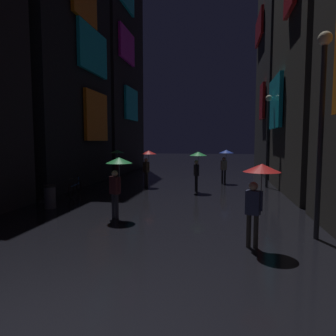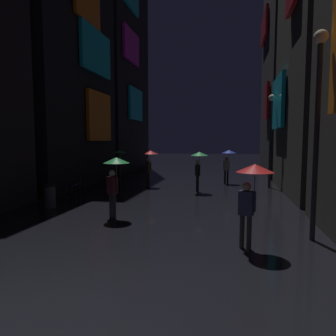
{
  "view_description": "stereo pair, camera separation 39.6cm",
  "coord_description": "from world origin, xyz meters",
  "px_view_note": "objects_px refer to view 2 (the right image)",
  "views": [
    {
      "loc": [
        2.41,
        -3.46,
        2.67
      ],
      "look_at": [
        0.0,
        9.97,
        1.44
      ],
      "focal_mm": 32.0,
      "sensor_mm": 36.0,
      "label": 1
    },
    {
      "loc": [
        2.8,
        -3.38,
        2.67
      ],
      "look_at": [
        0.0,
        9.97,
        1.44
      ],
      "focal_mm": 32.0,
      "sensor_mm": 36.0,
      "label": 2
    }
  ],
  "objects_px": {
    "pedestrian_near_crossing_green": "(115,170)",
    "streetlamp_right_near": "(318,111)",
    "bicycle_parked_at_storefront": "(76,188)",
    "pedestrian_far_right_red": "(150,158)",
    "streetlamp_right_far": "(271,130)",
    "pedestrian_midstreet_centre_green": "(120,157)",
    "trash_bin": "(50,196)",
    "pedestrian_foreground_left_red": "(252,182)",
    "pedestrian_midstreet_left_blue": "(228,157)",
    "pedestrian_foreground_right_green": "(199,160)"
  },
  "relations": [
    {
      "from": "bicycle_parked_at_storefront",
      "to": "streetlamp_right_far",
      "type": "xyz_separation_m",
      "value": [
        9.6,
        4.55,
        2.93
      ]
    },
    {
      "from": "pedestrian_near_crossing_green",
      "to": "streetlamp_right_near",
      "type": "height_order",
      "value": "streetlamp_right_near"
    },
    {
      "from": "pedestrian_foreground_right_green",
      "to": "bicycle_parked_at_storefront",
      "type": "height_order",
      "value": "pedestrian_foreground_right_green"
    },
    {
      "from": "pedestrian_foreground_left_red",
      "to": "pedestrian_midstreet_left_blue",
      "type": "bearing_deg",
      "value": 93.31
    },
    {
      "from": "bicycle_parked_at_storefront",
      "to": "streetlamp_right_near",
      "type": "height_order",
      "value": "streetlamp_right_near"
    },
    {
      "from": "pedestrian_foreground_right_green",
      "to": "pedestrian_foreground_left_red",
      "type": "relative_size",
      "value": 1.0
    },
    {
      "from": "pedestrian_midstreet_left_blue",
      "to": "pedestrian_far_right_red",
      "type": "height_order",
      "value": "same"
    },
    {
      "from": "pedestrian_near_crossing_green",
      "to": "streetlamp_right_near",
      "type": "distance_m",
      "value": 6.43
    },
    {
      "from": "pedestrian_far_right_red",
      "to": "pedestrian_foreground_right_green",
      "type": "bearing_deg",
      "value": -23.99
    },
    {
      "from": "pedestrian_foreground_right_green",
      "to": "pedestrian_foreground_left_red",
      "type": "xyz_separation_m",
      "value": [
        2.14,
        -8.05,
        0.0
      ]
    },
    {
      "from": "pedestrian_midstreet_left_blue",
      "to": "pedestrian_far_right_red",
      "type": "relative_size",
      "value": 1.0
    },
    {
      "from": "pedestrian_midstreet_left_blue",
      "to": "streetlamp_right_near",
      "type": "distance_m",
      "value": 10.97
    },
    {
      "from": "pedestrian_foreground_left_red",
      "to": "streetlamp_right_near",
      "type": "relative_size",
      "value": 0.39
    },
    {
      "from": "pedestrian_near_crossing_green",
      "to": "streetlamp_right_near",
      "type": "xyz_separation_m",
      "value": [
        6.08,
        -1.11,
        1.77
      ]
    },
    {
      "from": "bicycle_parked_at_storefront",
      "to": "pedestrian_midstreet_left_blue",
      "type": "bearing_deg",
      "value": 38.47
    },
    {
      "from": "pedestrian_near_crossing_green",
      "to": "pedestrian_far_right_red",
      "type": "bearing_deg",
      "value": 95.88
    },
    {
      "from": "streetlamp_right_near",
      "to": "trash_bin",
      "type": "distance_m",
      "value": 9.99
    },
    {
      "from": "streetlamp_right_far",
      "to": "trash_bin",
      "type": "xyz_separation_m",
      "value": [
        -9.3,
        -7.22,
        -2.85
      ]
    },
    {
      "from": "pedestrian_foreground_left_red",
      "to": "streetlamp_right_near",
      "type": "distance_m",
      "value": 2.66
    },
    {
      "from": "pedestrian_foreground_left_red",
      "to": "streetlamp_right_far",
      "type": "relative_size",
      "value": 0.4
    },
    {
      "from": "pedestrian_near_crossing_green",
      "to": "pedestrian_foreground_left_red",
      "type": "height_order",
      "value": "same"
    },
    {
      "from": "pedestrian_midstreet_centre_green",
      "to": "bicycle_parked_at_storefront",
      "type": "height_order",
      "value": "pedestrian_midstreet_centre_green"
    },
    {
      "from": "bicycle_parked_at_storefront",
      "to": "pedestrian_near_crossing_green",
      "type": "bearing_deg",
      "value": -46.37
    },
    {
      "from": "pedestrian_midstreet_centre_green",
      "to": "trash_bin",
      "type": "height_order",
      "value": "pedestrian_midstreet_centre_green"
    },
    {
      "from": "streetlamp_right_far",
      "to": "pedestrian_far_right_red",
      "type": "bearing_deg",
      "value": -171.54
    },
    {
      "from": "pedestrian_midstreet_left_blue",
      "to": "pedestrian_midstreet_centre_green",
      "type": "xyz_separation_m",
      "value": [
        -6.82,
        -0.97,
        0.0
      ]
    },
    {
      "from": "pedestrian_foreground_right_green",
      "to": "pedestrian_midstreet_centre_green",
      "type": "relative_size",
      "value": 1.0
    },
    {
      "from": "pedestrian_midstreet_left_blue",
      "to": "streetlamp_right_far",
      "type": "bearing_deg",
      "value": -27.25
    },
    {
      "from": "pedestrian_midstreet_left_blue",
      "to": "streetlamp_right_far",
      "type": "distance_m",
      "value": 3.12
    },
    {
      "from": "pedestrian_far_right_red",
      "to": "bicycle_parked_at_storefront",
      "type": "xyz_separation_m",
      "value": [
        -2.77,
        -3.54,
        -1.28
      ]
    },
    {
      "from": "pedestrian_midstreet_left_blue",
      "to": "pedestrian_foreground_right_green",
      "type": "xyz_separation_m",
      "value": [
        -1.47,
        -3.57,
        0.0
      ]
    },
    {
      "from": "pedestrian_foreground_right_green",
      "to": "pedestrian_foreground_left_red",
      "type": "height_order",
      "value": "same"
    },
    {
      "from": "pedestrian_far_right_red",
      "to": "streetlamp_right_far",
      "type": "height_order",
      "value": "streetlamp_right_far"
    },
    {
      "from": "pedestrian_foreground_right_green",
      "to": "pedestrian_far_right_red",
      "type": "distance_m",
      "value": 3.29
    },
    {
      "from": "streetlamp_right_near",
      "to": "pedestrian_midstreet_left_blue",
      "type": "bearing_deg",
      "value": 102.55
    },
    {
      "from": "streetlamp_right_far",
      "to": "pedestrian_foreground_left_red",
      "type": "bearing_deg",
      "value": -99.16
    },
    {
      "from": "pedestrian_far_right_red",
      "to": "pedestrian_midstreet_centre_green",
      "type": "bearing_deg",
      "value": 151.79
    },
    {
      "from": "pedestrian_foreground_left_red",
      "to": "bicycle_parked_at_storefront",
      "type": "xyz_separation_m",
      "value": [
        -7.92,
        5.86,
        -1.28
      ]
    },
    {
      "from": "pedestrian_far_right_red",
      "to": "pedestrian_midstreet_centre_green",
      "type": "distance_m",
      "value": 2.65
    },
    {
      "from": "bicycle_parked_at_storefront",
      "to": "streetlamp_right_far",
      "type": "relative_size",
      "value": 0.34
    },
    {
      "from": "pedestrian_foreground_left_red",
      "to": "streetlamp_right_far",
      "type": "xyz_separation_m",
      "value": [
        1.68,
        10.41,
        1.65
      ]
    },
    {
      "from": "trash_bin",
      "to": "pedestrian_foreground_left_red",
      "type": "bearing_deg",
      "value": -22.73
    },
    {
      "from": "pedestrian_foreground_right_green",
      "to": "pedestrian_midstreet_centre_green",
      "type": "height_order",
      "value": "same"
    },
    {
      "from": "pedestrian_far_right_red",
      "to": "streetlamp_right_far",
      "type": "xyz_separation_m",
      "value": [
        6.83,
        1.02,
        1.65
      ]
    },
    {
      "from": "streetlamp_right_near",
      "to": "pedestrian_foreground_right_green",
      "type": "bearing_deg",
      "value": 118.62
    },
    {
      "from": "pedestrian_midstreet_centre_green",
      "to": "streetlamp_right_far",
      "type": "bearing_deg",
      "value": -1.49
    },
    {
      "from": "pedestrian_foreground_left_red",
      "to": "streetlamp_right_far",
      "type": "distance_m",
      "value": 10.67
    },
    {
      "from": "pedestrian_foreground_left_red",
      "to": "bicycle_parked_at_storefront",
      "type": "height_order",
      "value": "pedestrian_foreground_left_red"
    },
    {
      "from": "bicycle_parked_at_storefront",
      "to": "pedestrian_midstreet_centre_green",
      "type": "bearing_deg",
      "value": 84.8
    },
    {
      "from": "pedestrian_foreground_right_green",
      "to": "trash_bin",
      "type": "relative_size",
      "value": 2.28
    }
  ]
}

